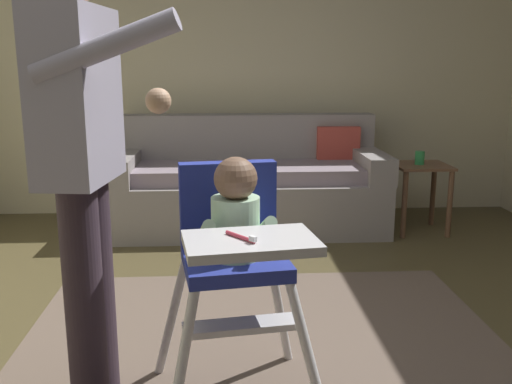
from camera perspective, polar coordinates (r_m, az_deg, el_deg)
The scene contains 7 objects.
ground at distance 2.51m, azimuth 0.56°, elevation -18.69°, with size 6.30×6.98×0.10m, color brown.
wall_far at distance 4.86m, azimuth -1.68°, elevation 12.77°, with size 5.50×0.06×2.52m, color beige.
couch at distance 4.44m, azimuth -0.72°, elevation 0.68°, with size 2.08×0.86×0.86m.
high_chair at distance 2.02m, azimuth -2.14°, elevation -4.65°, with size 0.68×0.79×0.96m.
adult_standing at distance 2.08m, azimuth -17.00°, elevation 2.96°, with size 0.51×0.54×1.63m.
side_table at distance 4.47m, azimuth 16.16°, elevation 0.92°, with size 0.40×0.40×0.52m.
sippy_cup at distance 4.43m, azimuth 16.11°, elevation 3.32°, with size 0.07×0.07×0.10m, color green.
Camera 1 is at (-0.15, -2.13, 1.26)m, focal length 39.84 mm.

